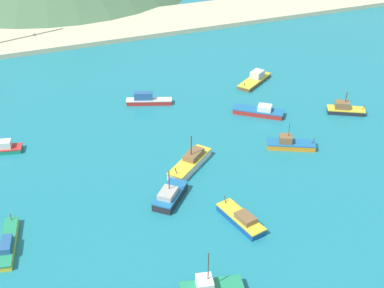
# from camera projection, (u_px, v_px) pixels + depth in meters

# --- Properties ---
(ground) EXTENTS (260.00, 280.00, 0.50)m
(ground) POSITION_uv_depth(u_px,v_px,m) (216.00, 191.00, 84.74)
(ground) COLOR teal
(fishing_boat_1) EXTENTS (3.84, 10.32, 1.95)m
(fishing_boat_1) POSITION_uv_depth(u_px,v_px,m) (8.00, 243.00, 73.02)
(fishing_boat_1) COLOR gold
(fishing_boat_1) RESTS_ON ground
(fishing_boat_2) EXTENTS (7.21, 7.49, 5.63)m
(fishing_boat_2) POSITION_uv_depth(u_px,v_px,m) (170.00, 195.00, 81.80)
(fishing_boat_2) COLOR #232328
(fishing_boat_2) RESTS_ON ground
(fishing_boat_4) EXTENTS (4.39, 8.99, 2.31)m
(fishing_boat_4) POSITION_uv_depth(u_px,v_px,m) (241.00, 219.00, 77.32)
(fishing_boat_4) COLOR #14478C
(fishing_boat_4) RESTS_ON ground
(fishing_boat_7) EXTENTS (8.88, 6.19, 4.94)m
(fishing_boat_7) POSITION_uv_depth(u_px,v_px,m) (290.00, 144.00, 94.79)
(fishing_boat_7) COLOR orange
(fishing_boat_7) RESTS_ON ground
(fishing_boat_8) EXTENTS (9.80, 8.75, 5.88)m
(fishing_boat_8) POSITION_uv_depth(u_px,v_px,m) (190.00, 162.00, 89.60)
(fishing_boat_8) COLOR silver
(fishing_boat_8) RESTS_ON ground
(fishing_boat_9) EXTENTS (9.57, 8.32, 2.18)m
(fishing_boat_9) POSITION_uv_depth(u_px,v_px,m) (259.00, 111.00, 105.24)
(fishing_boat_9) COLOR red
(fishing_boat_9) RESTS_ON ground
(fishing_boat_11) EXTENTS (9.98, 8.13, 2.42)m
(fishing_boat_11) POSITION_uv_depth(u_px,v_px,m) (255.00, 79.00, 117.72)
(fishing_boat_11) COLOR brown
(fishing_boat_11) RESTS_ON ground
(fishing_boat_13) EXTENTS (9.36, 4.90, 2.61)m
(fishing_boat_13) POSITION_uv_depth(u_px,v_px,m) (147.00, 100.00, 108.97)
(fishing_boat_13) COLOR red
(fishing_boat_13) RESTS_ON ground
(fishing_boat_14) EXTENTS (8.31, 4.16, 2.19)m
(fishing_boat_14) POSITION_uv_depth(u_px,v_px,m) (0.00, 148.00, 93.57)
(fishing_boat_14) COLOR #198466
(fishing_boat_14) RESTS_ON ground
(fishing_boat_15) EXTENTS (7.67, 5.83, 4.61)m
(fishing_boat_15) POSITION_uv_depth(u_px,v_px,m) (345.00, 109.00, 105.79)
(fishing_boat_15) COLOR #232328
(fishing_boat_15) RESTS_ON ground
(beach_strip) EXTENTS (247.00, 21.49, 1.20)m
(beach_strip) POSITION_uv_depth(u_px,v_px,m) (101.00, 29.00, 145.84)
(beach_strip) COLOR beige
(beach_strip) RESTS_ON ground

